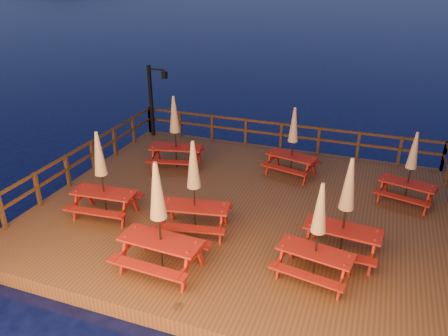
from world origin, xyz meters
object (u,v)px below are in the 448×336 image
(lamp_post, at_px, (154,95))
(picnic_table_0, at_px, (101,174))
(picnic_table_1, at_px, (318,231))
(picnic_table_2, at_px, (411,167))

(lamp_post, height_order, picnic_table_0, lamp_post)
(lamp_post, xyz_separation_m, picnic_table_0, (1.78, -6.44, -0.44))
(lamp_post, relative_size, picnic_table_0, 1.15)
(picnic_table_1, bearing_deg, picnic_table_0, -177.13)
(picnic_table_2, bearing_deg, picnic_table_1, -99.56)
(picnic_table_0, xyz_separation_m, picnic_table_2, (8.20, 3.80, -0.15))
(picnic_table_1, distance_m, picnic_table_2, 4.97)
(picnic_table_2, bearing_deg, picnic_table_0, -140.53)
(lamp_post, distance_m, picnic_table_2, 10.34)
(picnic_table_0, height_order, picnic_table_1, picnic_table_0)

